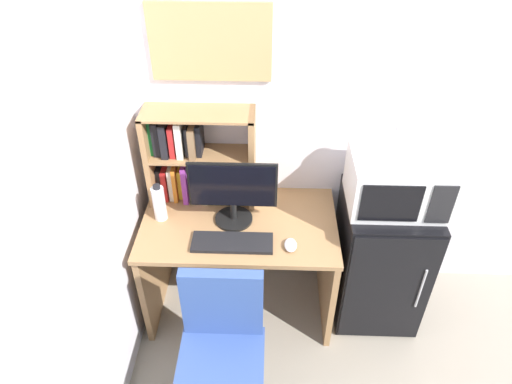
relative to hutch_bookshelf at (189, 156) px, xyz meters
name	(u,v)px	position (x,y,z in m)	size (l,w,h in m)	color
wall_back	(486,112)	(1.69, 0.12, 0.26)	(6.40, 0.04, 2.60)	silver
desk	(240,251)	(0.30, -0.24, -0.53)	(1.14, 0.68, 0.75)	#997047
hutch_bookshelf	(189,156)	(0.00, 0.00, 0.00)	(0.63, 0.23, 0.59)	#997047
monitor	(233,190)	(0.27, -0.22, -0.08)	(0.50, 0.22, 0.40)	black
keyboard	(232,243)	(0.28, -0.42, -0.28)	(0.45, 0.16, 0.02)	black
computer_mouse	(291,245)	(0.60, -0.43, -0.28)	(0.07, 0.11, 0.03)	silver
water_bottle	(159,203)	(-0.15, -0.22, -0.18)	(0.07, 0.07, 0.24)	silver
mini_fridge	(379,258)	(1.17, -0.19, -0.60)	(0.51, 0.57, 0.88)	black
microwave	(397,181)	(1.17, -0.19, -0.01)	(0.52, 0.40, 0.30)	silver
desk_fan	(414,130)	(1.20, -0.20, 0.31)	(0.19, 0.11, 0.29)	silver
desk_chair	(222,361)	(0.26, -0.92, -0.65)	(0.49, 0.49, 0.91)	black
wall_corkboard	(210,43)	(0.16, 0.09, 0.64)	(0.64, 0.02, 0.41)	tan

